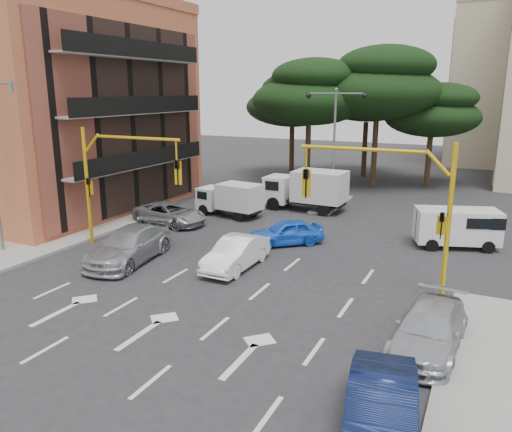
{
  "coord_description": "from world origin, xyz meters",
  "views": [
    {
      "loc": [
        9.85,
        -16.69,
        7.76
      ],
      "look_at": [
        -0.69,
        5.27,
        1.6
      ],
      "focal_mm": 35.0,
      "sensor_mm": 36.0,
      "label": 1
    }
  ],
  "objects_px": {
    "signal_mast_left": "(114,172)",
    "box_truck_a": "(230,200)",
    "signal_mast_right": "(399,197)",
    "car_navy_parked": "(381,413)",
    "street_lamp_center": "(335,126)",
    "car_silver_wagon": "(129,245)",
    "box_truck_b": "(305,190)",
    "car_white_hatch": "(236,253)",
    "car_silver_cross_a": "(170,214)",
    "car_silver_parked": "(429,329)",
    "car_blue_compact": "(286,232)",
    "van_white": "(457,228)"
  },
  "relations": [
    {
      "from": "car_silver_parked",
      "to": "box_truck_b",
      "type": "distance_m",
      "value": 18.55
    },
    {
      "from": "car_silver_parked",
      "to": "street_lamp_center",
      "type": "bearing_deg",
      "value": 119.34
    },
    {
      "from": "box_truck_a",
      "to": "street_lamp_center",
      "type": "bearing_deg",
      "value": -33.12
    },
    {
      "from": "car_blue_compact",
      "to": "car_navy_parked",
      "type": "bearing_deg",
      "value": -10.92
    },
    {
      "from": "street_lamp_center",
      "to": "box_truck_a",
      "type": "distance_m",
      "value": 8.72
    },
    {
      "from": "box_truck_a",
      "to": "car_silver_parked",
      "type": "bearing_deg",
      "value": -124.12
    },
    {
      "from": "signal_mast_left",
      "to": "box_truck_a",
      "type": "distance_m",
      "value": 8.96
    },
    {
      "from": "signal_mast_left",
      "to": "car_navy_parked",
      "type": "bearing_deg",
      "value": -30.04
    },
    {
      "from": "car_silver_parked",
      "to": "car_white_hatch",
      "type": "bearing_deg",
      "value": 159.76
    },
    {
      "from": "car_white_hatch",
      "to": "car_silver_cross_a",
      "type": "xyz_separation_m",
      "value": [
        -7.1,
        5.0,
        -0.05
      ]
    },
    {
      "from": "car_white_hatch",
      "to": "box_truck_b",
      "type": "xyz_separation_m",
      "value": [
        -1.08,
        11.89,
        0.65
      ]
    },
    {
      "from": "car_white_hatch",
      "to": "van_white",
      "type": "xyz_separation_m",
      "value": [
        8.61,
        7.58,
        0.31
      ]
    },
    {
      "from": "signal_mast_right",
      "to": "car_white_hatch",
      "type": "bearing_deg",
      "value": 179.96
    },
    {
      "from": "car_silver_wagon",
      "to": "van_white",
      "type": "height_order",
      "value": "van_white"
    },
    {
      "from": "signal_mast_right",
      "to": "car_white_hatch",
      "type": "distance_m",
      "value": 7.61
    },
    {
      "from": "signal_mast_left",
      "to": "street_lamp_center",
      "type": "height_order",
      "value": "street_lamp_center"
    },
    {
      "from": "signal_mast_right",
      "to": "van_white",
      "type": "bearing_deg",
      "value": 77.4
    },
    {
      "from": "car_silver_wagon",
      "to": "box_truck_b",
      "type": "relative_size",
      "value": 0.97
    },
    {
      "from": "car_silver_wagon",
      "to": "van_white",
      "type": "xyz_separation_m",
      "value": [
        13.5,
        8.91,
        0.23
      ]
    },
    {
      "from": "car_navy_parked",
      "to": "box_truck_a",
      "type": "distance_m",
      "value": 21.42
    },
    {
      "from": "box_truck_a",
      "to": "box_truck_b",
      "type": "relative_size",
      "value": 0.79
    },
    {
      "from": "signal_mast_left",
      "to": "box_truck_b",
      "type": "relative_size",
      "value": 1.1
    },
    {
      "from": "signal_mast_left",
      "to": "van_white",
      "type": "xyz_separation_m",
      "value": [
        15.3,
        7.58,
        -2.88
      ]
    },
    {
      "from": "signal_mast_left",
      "to": "car_silver_cross_a",
      "type": "xyz_separation_m",
      "value": [
        -0.4,
        5.01,
        -3.24
      ]
    },
    {
      "from": "signal_mast_right",
      "to": "van_white",
      "type": "xyz_separation_m",
      "value": [
        1.7,
        7.58,
        -2.88
      ]
    },
    {
      "from": "car_silver_parked",
      "to": "van_white",
      "type": "height_order",
      "value": "van_white"
    },
    {
      "from": "van_white",
      "to": "car_silver_cross_a",
      "type": "bearing_deg",
      "value": -99.62
    },
    {
      "from": "car_blue_compact",
      "to": "box_truck_a",
      "type": "distance_m",
      "value": 6.84
    },
    {
      "from": "street_lamp_center",
      "to": "car_silver_parked",
      "type": "distance_m",
      "value": 20.38
    },
    {
      "from": "car_white_hatch",
      "to": "car_silver_cross_a",
      "type": "relative_size",
      "value": 0.9
    },
    {
      "from": "car_white_hatch",
      "to": "car_blue_compact",
      "type": "relative_size",
      "value": 1.1
    },
    {
      "from": "car_navy_parked",
      "to": "box_truck_b",
      "type": "relative_size",
      "value": 0.8
    },
    {
      "from": "box_truck_a",
      "to": "box_truck_b",
      "type": "distance_m",
      "value": 5.21
    },
    {
      "from": "car_white_hatch",
      "to": "car_navy_parked",
      "type": "height_order",
      "value": "car_navy_parked"
    },
    {
      "from": "car_silver_wagon",
      "to": "box_truck_b",
      "type": "xyz_separation_m",
      "value": [
        3.81,
        13.23,
        0.58
      ]
    },
    {
      "from": "signal_mast_left",
      "to": "box_truck_b",
      "type": "distance_m",
      "value": 13.4
    },
    {
      "from": "street_lamp_center",
      "to": "car_silver_cross_a",
      "type": "bearing_deg",
      "value": -128.67
    },
    {
      "from": "street_lamp_center",
      "to": "car_silver_wagon",
      "type": "xyz_separation_m",
      "value": [
        -5.0,
        -15.34,
        -4.66
      ]
    },
    {
      "from": "box_truck_b",
      "to": "car_silver_wagon",
      "type": "bearing_deg",
      "value": 165.49
    },
    {
      "from": "car_silver_cross_a",
      "to": "car_navy_parked",
      "type": "height_order",
      "value": "car_navy_parked"
    },
    {
      "from": "signal_mast_right",
      "to": "street_lamp_center",
      "type": "relative_size",
      "value": 0.77
    },
    {
      "from": "signal_mast_right",
      "to": "box_truck_a",
      "type": "bearing_deg",
      "value": 144.78
    },
    {
      "from": "signal_mast_left",
      "to": "car_silver_parked",
      "type": "bearing_deg",
      "value": -14.0
    },
    {
      "from": "car_white_hatch",
      "to": "car_blue_compact",
      "type": "height_order",
      "value": "car_white_hatch"
    },
    {
      "from": "car_white_hatch",
      "to": "car_silver_wagon",
      "type": "xyz_separation_m",
      "value": [
        -4.9,
        -1.34,
        0.08
      ]
    },
    {
      "from": "signal_mast_right",
      "to": "car_navy_parked",
      "type": "relative_size",
      "value": 1.36
    },
    {
      "from": "car_blue_compact",
      "to": "van_white",
      "type": "relative_size",
      "value": 0.95
    },
    {
      "from": "car_white_hatch",
      "to": "car_navy_parked",
      "type": "xyz_separation_m",
      "value": [
        8.26,
        -8.66,
        0.03
      ]
    },
    {
      "from": "signal_mast_left",
      "to": "car_blue_compact",
      "type": "distance_m",
      "value": 9.12
    },
    {
      "from": "car_silver_parked",
      "to": "box_truck_b",
      "type": "relative_size",
      "value": 0.84
    }
  ]
}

